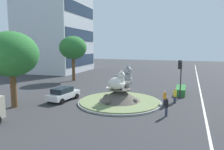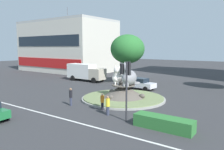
# 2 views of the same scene
# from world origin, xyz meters

# --- Properties ---
(ground_plane) EXTENTS (160.00, 160.00, 0.00)m
(ground_plane) POSITION_xyz_m (0.00, 0.00, 0.00)
(ground_plane) COLOR #333335
(lane_centreline) EXTENTS (112.00, 0.20, 0.01)m
(lane_centreline) POSITION_xyz_m (0.00, -8.71, 0.00)
(lane_centreline) COLOR silver
(lane_centreline) RESTS_ON ground
(roundabout_island) EXTENTS (9.30, 9.30, 1.67)m
(roundabout_island) POSITION_xyz_m (-0.00, 0.01, 0.61)
(roundabout_island) COLOR gray
(roundabout_island) RESTS_ON ground
(cat_statue_white) EXTENTS (1.89, 2.46, 2.17)m
(cat_statue_white) POSITION_xyz_m (-0.75, -0.03, 2.46)
(cat_statue_white) COLOR silver
(cat_statue_white) RESTS_ON roundabout_island
(cat_statue_grey) EXTENTS (1.66, 2.66, 2.62)m
(cat_statue_grey) POSITION_xyz_m (0.82, -0.21, 2.62)
(cat_statue_grey) COLOR gray
(cat_statue_grey) RESTS_ON roundabout_island
(traffic_light_mast) EXTENTS (0.75, 0.50, 4.68)m
(traffic_light_mast) POSITION_xyz_m (4.19, -6.13, 3.44)
(traffic_light_mast) COLOR #2D2D33
(traffic_light_mast) RESTS_ON ground
(office_tower) EXTENTS (17.11, 15.56, 30.65)m
(office_tower) POSITION_xyz_m (23.47, 25.59, 15.32)
(office_tower) COLOR silver
(office_tower) RESTS_ON ground
(clipped_hedge_strip) EXTENTS (4.25, 1.20, 0.90)m
(clipped_hedge_strip) POSITION_xyz_m (7.33, -6.18, 0.45)
(clipped_hedge_strip) COLOR #2D7033
(clipped_hedge_strip) RESTS_ON ground
(broadleaf_tree_behind_island) EXTENTS (4.98, 4.98, 8.26)m
(broadleaf_tree_behind_island) POSITION_xyz_m (11.49, 13.06, 6.09)
(broadleaf_tree_behind_island) COLOR brown
(broadleaf_tree_behind_island) RESTS_ON ground
(second_tree_near_tower) EXTENTS (5.39, 5.39, 7.81)m
(second_tree_near_tower) POSITION_xyz_m (-5.48, 9.71, 5.48)
(second_tree_near_tower) COLOR brown
(second_tree_near_tower) RESTS_ON ground
(pedestrian_orange_shirt) EXTENTS (0.34, 0.34, 1.57)m
(pedestrian_orange_shirt) POSITION_xyz_m (0.79, -4.83, 0.82)
(pedestrian_orange_shirt) COLOR black
(pedestrian_orange_shirt) RESTS_ON ground
(pedestrian_black_shirt) EXTENTS (0.31, 0.31, 1.79)m
(pedestrian_black_shirt) POSITION_xyz_m (-2.72, -5.40, 0.97)
(pedestrian_black_shirt) COLOR #33384C
(pedestrian_black_shirt) RESTS_ON ground
(pedestrian_yellow_shirt) EXTENTS (0.36, 0.36, 1.66)m
(pedestrian_yellow_shirt) POSITION_xyz_m (2.13, -5.79, 0.87)
(pedestrian_yellow_shirt) COLOR #33384C
(pedestrian_yellow_shirt) RESTS_ON ground
(parked_car_right) EXTENTS (4.30, 2.24, 1.56)m
(parked_car_right) POSITION_xyz_m (-1.42, 6.49, 0.81)
(parked_car_right) COLOR silver
(parked_car_right) RESTS_ON ground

